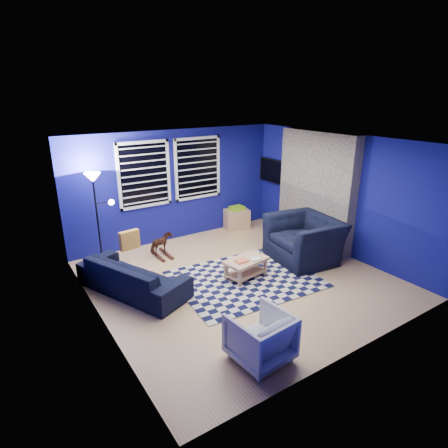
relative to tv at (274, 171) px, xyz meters
name	(u,v)px	position (x,y,z in m)	size (l,w,h in m)	color
floor	(239,279)	(-2.45, -2.00, -1.40)	(5.00, 5.00, 0.00)	tan
ceiling	(242,142)	(-2.45, -2.00, 1.10)	(5.00, 5.00, 0.00)	white
wall_back	(176,186)	(-2.45, 0.50, -0.15)	(5.00, 5.00, 0.00)	navy
wall_left	(95,245)	(-4.95, -2.00, -0.15)	(5.00, 5.00, 0.00)	navy
wall_right	(338,194)	(0.05, -2.00, -0.15)	(5.00, 5.00, 0.00)	navy
fireplace	(315,193)	(-0.09, -1.50, -0.20)	(0.65, 2.00, 2.50)	gray
window_left	(144,175)	(-3.20, 0.46, 0.20)	(1.17, 0.06, 1.42)	black
window_right	(198,168)	(-1.90, 0.46, 0.20)	(1.17, 0.06, 1.42)	black
tv	(274,171)	(0.00, 0.00, 0.00)	(0.07, 1.00, 0.58)	black
rug	(245,279)	(-2.37, -2.07, -1.39)	(2.50, 2.00, 0.02)	black
sofa	(133,276)	(-4.23, -1.36, -1.10)	(0.79, 2.03, 0.59)	black
armchair_big	(304,239)	(-0.85, -2.01, -0.96)	(1.19, 1.36, 0.88)	black
armchair_bent	(260,337)	(-3.50, -3.92, -1.07)	(0.71, 0.73, 0.66)	gray
rocking_horse	(161,244)	(-3.22, -0.28, -1.12)	(0.51, 0.23, 0.43)	#442B16
coffee_table	(246,264)	(-2.32, -2.03, -1.12)	(0.86, 0.58, 0.40)	tan
cabinet	(237,219)	(-0.93, 0.25, -1.14)	(0.66, 0.51, 0.58)	tan
floor_lamp	(95,190)	(-4.33, 0.13, 0.10)	(0.50, 0.31, 1.83)	black
throw_pillow	(129,240)	(-4.08, -0.89, -0.64)	(0.36, 0.11, 0.34)	gold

